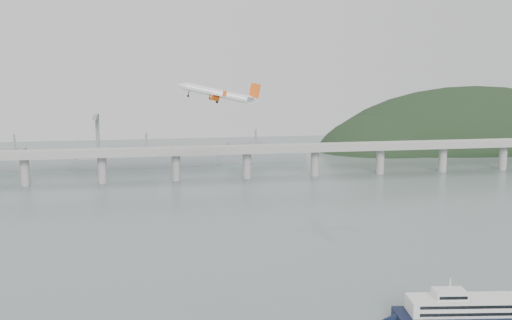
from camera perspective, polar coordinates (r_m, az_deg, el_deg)
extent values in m
plane|color=slate|center=(232.61, 2.48, -10.88)|extent=(900.00, 900.00, 0.00)
cube|color=#979795|center=(420.36, -3.56, 0.85)|extent=(800.00, 22.00, 2.20)
cube|color=#979795|center=(409.76, -3.39, 0.92)|extent=(800.00, 0.60, 1.80)
cube|color=#979795|center=(430.42, -3.73, 1.30)|extent=(800.00, 0.60, 1.80)
cylinder|color=#979795|center=(426.82, -21.15, -1.04)|extent=(6.00, 6.00, 21.00)
cylinder|color=#979795|center=(420.22, -14.44, -0.87)|extent=(6.00, 6.00, 21.00)
cylinder|color=#979795|center=(419.52, -7.62, -0.68)|extent=(6.00, 6.00, 21.00)
cylinder|color=#979795|center=(424.74, -0.87, -0.49)|extent=(6.00, 6.00, 21.00)
cylinder|color=#979795|center=(435.68, 5.63, -0.29)|extent=(6.00, 6.00, 21.00)
cylinder|color=#979795|center=(451.92, 11.74, -0.10)|extent=(6.00, 6.00, 21.00)
cylinder|color=#979795|center=(472.90, 17.36, 0.07)|extent=(6.00, 6.00, 21.00)
cylinder|color=#979795|center=(498.05, 22.46, 0.23)|extent=(6.00, 6.00, 21.00)
ellipsoid|color=black|center=(637.48, 19.81, -0.37)|extent=(320.00, 150.00, 156.00)
ellipsoid|color=black|center=(585.57, 12.27, -0.23)|extent=(140.00, 110.00, 96.00)
cube|color=slate|center=(499.37, -21.90, -0.36)|extent=(95.67, 20.15, 8.00)
cube|color=slate|center=(500.24, -23.02, 0.52)|extent=(33.90, 15.02, 8.00)
cylinder|color=slate|center=(497.23, -22.01, 1.46)|extent=(1.60, 1.60, 14.00)
cube|color=slate|center=(484.13, -10.35, -0.13)|extent=(110.55, 21.43, 8.00)
cube|color=slate|center=(483.11, -11.68, 0.77)|extent=(39.01, 16.73, 8.00)
cylinder|color=slate|center=(481.92, -10.40, 1.75)|extent=(1.60, 1.60, 14.00)
cube|color=slate|center=(501.98, -0.03, 0.33)|extent=(85.00, 13.60, 8.00)
cube|color=slate|center=(499.41, -0.99, 1.21)|extent=(29.75, 11.90, 8.00)
cylinder|color=slate|center=(499.85, -0.03, 2.15)|extent=(1.60, 1.60, 14.00)
cube|color=slate|center=(518.29, -14.84, 2.09)|extent=(3.00, 3.00, 40.00)
cube|color=slate|center=(506.63, -15.00, 3.98)|extent=(3.00, 28.00, 3.00)
cube|color=black|center=(202.17, 19.96, -13.98)|extent=(49.10, 18.31, 3.84)
cone|color=black|center=(194.30, 12.62, -14.60)|extent=(5.30, 4.49, 3.84)
cube|color=silver|center=(200.58, 20.02, -12.84)|extent=(41.23, 15.30, 4.79)
cube|color=black|center=(195.98, 20.58, -13.00)|extent=(36.08, 5.41, 0.96)
cube|color=black|center=(196.83, 20.54, -13.62)|extent=(36.08, 5.41, 0.96)
cube|color=black|center=(204.31, 19.52, -12.03)|extent=(36.08, 5.41, 0.96)
cube|color=black|center=(205.12, 19.49, -12.63)|extent=(36.08, 5.41, 0.96)
cube|color=silver|center=(196.60, 17.96, -12.04)|extent=(10.46, 8.03, 2.49)
cube|color=black|center=(193.63, 18.31, -12.39)|extent=(8.56, 1.36, 0.96)
cylinder|color=silver|center=(195.55, 18.00, -11.20)|extent=(0.54, 0.54, 3.84)
cylinder|color=white|center=(302.56, -3.78, 6.39)|extent=(31.97, 8.94, 10.69)
cone|color=white|center=(302.73, -7.15, 7.07)|extent=(5.84, 4.79, 4.97)
cone|color=white|center=(303.52, -0.30, 5.78)|extent=(6.57, 4.42, 5.21)
cube|color=white|center=(302.57, -3.61, 6.14)|extent=(9.11, 38.72, 3.54)
cube|color=white|center=(303.44, -0.48, 5.97)|extent=(4.82, 13.84, 1.73)
cube|color=#EE5410|center=(303.62, -0.12, 6.61)|extent=(6.55, 1.13, 8.25)
cylinder|color=#EE5410|center=(308.73, -4.01, 5.91)|extent=(5.52, 3.35, 3.57)
cylinder|color=black|center=(308.69, -4.44, 6.00)|extent=(1.22, 2.66, 2.62)
cube|color=white|center=(308.73, -3.97, 6.12)|extent=(3.06, 0.61, 1.93)
cylinder|color=#EE5410|center=(296.32, -3.97, 5.91)|extent=(5.52, 3.35, 3.57)
cylinder|color=black|center=(296.29, -4.42, 6.00)|extent=(1.22, 2.66, 2.62)
cube|color=white|center=(296.33, -3.92, 6.12)|extent=(3.06, 0.61, 1.93)
cylinder|color=black|center=(305.49, -3.70, 5.76)|extent=(1.02, 0.53, 2.75)
cylinder|color=black|center=(305.49, -3.75, 5.54)|extent=(1.52, 0.61, 1.50)
cylinder|color=black|center=(299.63, -3.68, 5.76)|extent=(1.02, 0.53, 2.75)
cylinder|color=black|center=(299.63, -3.73, 5.53)|extent=(1.52, 0.61, 1.50)
cylinder|color=black|center=(302.56, -6.43, 6.31)|extent=(1.02, 0.53, 2.75)
cylinder|color=black|center=(302.56, -6.48, 6.08)|extent=(1.52, 0.61, 1.50)
cube|color=#EE5410|center=(321.82, -3.26, 6.28)|extent=(2.36, 0.49, 3.04)
cube|color=#EE5410|center=(283.48, -3.01, 6.33)|extent=(2.36, 0.49, 3.04)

